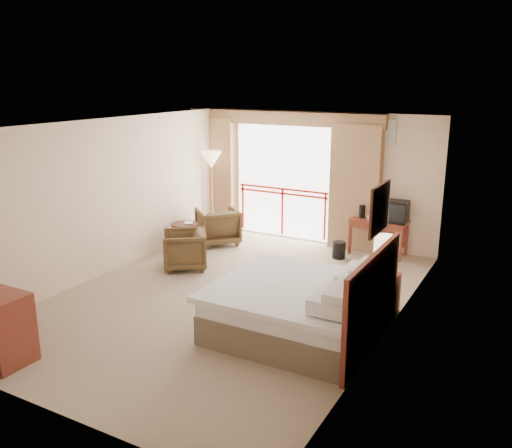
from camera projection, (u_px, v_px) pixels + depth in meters
The scene contains 28 objects.
floor at pixel (231, 297), 8.58m from camera, with size 7.00×7.00×0.00m, color gray.
ceiling at pixel (228, 124), 7.87m from camera, with size 7.00×7.00×0.00m, color white.
wall_back at pixel (318, 178), 11.18m from camera, with size 5.00×5.00×0.00m, color beige.
wall_front at pixel (41, 291), 5.27m from camera, with size 5.00×5.00×0.00m, color beige.
wall_left at pixel (107, 197), 9.39m from camera, with size 7.00×7.00×0.00m, color beige.
wall_right at pixel (393, 237), 7.06m from camera, with size 7.00×7.00×0.00m, color beige.
balcony_door at pixel (283, 182), 11.58m from camera, with size 2.40×2.40×0.00m, color white.
balcony_railing at pixel (282, 200), 11.66m from camera, with size 2.09×0.03×1.02m.
curtain_left at pixel (215, 174), 12.22m from camera, with size 1.00×0.26×2.50m, color olive.
curtain_right at pixel (355, 188), 10.68m from camera, with size 1.00×0.26×2.50m, color olive.
valance at pixel (282, 118), 11.14m from camera, with size 4.40×0.22×0.28m, color olive.
hvac_vent at pixel (383, 132), 10.29m from camera, with size 0.50×0.04×0.50m, color silver.
bed at pixel (302, 307), 7.28m from camera, with size 2.13×2.06×0.97m.
headboard at pixel (373, 302), 6.75m from camera, with size 0.06×2.10×1.30m, color maroon.
framed_art at pixel (380, 209), 6.43m from camera, with size 0.04×0.72×0.60m.
nightstand at pixel (381, 294), 7.91m from camera, with size 0.42×0.50×0.60m, color maroon.
table_lamp at pixel (385, 245), 7.76m from camera, with size 0.31×0.31×0.55m.
phone at pixel (376, 275), 7.71m from camera, with size 0.19×0.15×0.08m, color black.
desk at pixel (379, 227), 10.52m from camera, with size 1.08×0.52×0.70m.
tv at pixel (395, 211), 10.24m from camera, with size 0.46×0.37×0.42m.
coffee_maker at pixel (362, 211), 10.57m from camera, with size 0.12×0.12×0.26m, color black.
cup at pixel (369, 217), 10.48m from camera, with size 0.06×0.06×0.09m, color white.
wastebasket at pixel (339, 250), 10.38m from camera, with size 0.26×0.26×0.32m, color black.
armchair_far at pixel (218, 243), 11.34m from camera, with size 0.80×0.82×0.75m, color #44311C.
armchair_near at pixel (185, 268), 9.88m from camera, with size 0.74×0.76×0.69m, color #44311C.
side_table at pixel (185, 233), 10.69m from camera, with size 0.53×0.53×0.58m.
book at pixel (184, 223), 10.64m from camera, with size 0.16×0.22×0.02m, color white.
floor_lamp at pixel (211, 163), 11.76m from camera, with size 0.46×0.46×1.81m.
Camera 1 is at (4.21, -6.79, 3.36)m, focal length 38.00 mm.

